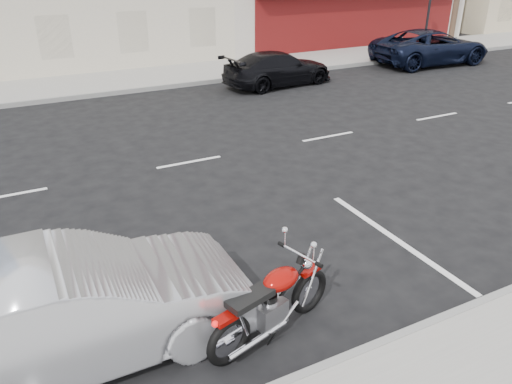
# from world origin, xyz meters

# --- Properties ---
(ground) EXTENTS (120.00, 120.00, 0.00)m
(ground) POSITION_xyz_m (0.00, 0.00, 0.00)
(ground) COLOR black
(ground) RESTS_ON ground
(sidewalk_far) EXTENTS (80.00, 3.40, 0.15)m
(sidewalk_far) POSITION_xyz_m (-5.00, 8.70, 0.07)
(sidewalk_far) COLOR gray
(sidewalk_far) RESTS_ON ground
(curb_far) EXTENTS (80.00, 0.12, 0.16)m
(curb_far) POSITION_xyz_m (-5.00, 7.00, 0.08)
(curb_far) COLOR gray
(curb_far) RESTS_ON ground
(fire_hydrant) EXTENTS (0.20, 0.20, 0.72)m
(fire_hydrant) POSITION_xyz_m (12.00, 8.50, 0.53)
(fire_hydrant) COLOR beige
(fire_hydrant) RESTS_ON sidewalk_far
(motorcycle) EXTENTS (2.05, 0.87, 1.05)m
(motorcycle) POSITION_xyz_m (-2.38, -5.91, 0.48)
(motorcycle) COLOR black
(motorcycle) RESTS_ON ground
(sedan_silver) EXTENTS (4.47, 1.57, 1.47)m
(sedan_silver) POSITION_xyz_m (-5.43, -5.38, 0.74)
(sedan_silver) COLOR #AFB1B7
(sedan_silver) RESTS_ON ground
(suv_far) EXTENTS (5.46, 2.72, 1.49)m
(suv_far) POSITION_xyz_m (11.48, 5.98, 0.74)
(suv_far) COLOR black
(suv_far) RESTS_ON ground
(car_far) EXTENTS (4.45, 2.20, 1.24)m
(car_far) POSITION_xyz_m (3.60, 5.65, 0.62)
(car_far) COLOR black
(car_far) RESTS_ON ground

